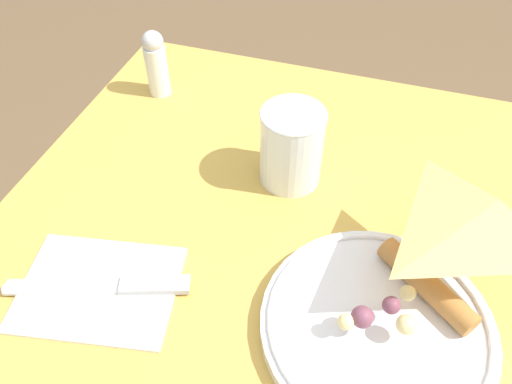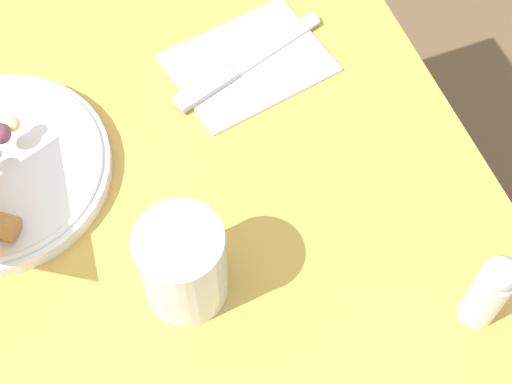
% 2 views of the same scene
% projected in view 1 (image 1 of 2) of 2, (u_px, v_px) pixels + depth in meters
% --- Properties ---
extents(plate_pizza, '(0.22, 0.22, 0.05)m').
position_uv_depth(plate_pizza, '(379.00, 322.00, 0.46)').
color(plate_pizza, white).
rests_on(plate_pizza, dining_table).
extents(milk_glass, '(0.08, 0.08, 0.10)m').
position_uv_depth(milk_glass, '(291.00, 147.00, 0.58)').
color(milk_glass, white).
rests_on(milk_glass, dining_table).
extents(napkin_folded, '(0.18, 0.15, 0.00)m').
position_uv_depth(napkin_folded, '(99.00, 288.00, 0.50)').
color(napkin_folded, white).
rests_on(napkin_folded, dining_table).
extents(butter_knife, '(0.19, 0.08, 0.01)m').
position_uv_depth(butter_knife, '(107.00, 286.00, 0.50)').
color(butter_knife, '#B2B2B7').
rests_on(butter_knife, napkin_folded).
extents(salt_shaker, '(0.03, 0.03, 0.10)m').
position_uv_depth(salt_shaker, '(156.00, 63.00, 0.70)').
color(salt_shaker, white).
rests_on(salt_shaker, dining_table).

